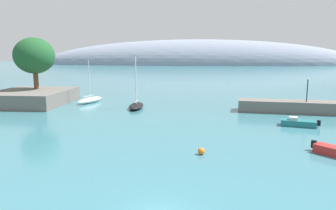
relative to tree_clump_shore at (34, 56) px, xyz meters
The scene contains 9 objects.
shore_outcrop 8.08m from the tree_clump_shore, 89.13° to the right, with size 13.21×14.93×2.64m, color #66605B.
tree_clump_shore is the anchor object (origin of this frame).
breakwater_rocks 53.11m from the tree_clump_shore, ahead, with size 27.10×3.92×1.95m, color #66605B.
distant_ridge 193.67m from the tree_clump_shore, 81.58° to the left, with size 249.45×50.43×38.74m, color gray.
sailboat_white_near_shore 13.61m from the tree_clump_shore, ahead, with size 3.90×7.02×8.28m.
sailboat_black_mid_mooring 23.00m from the tree_clump_shore, 12.27° to the right, with size 2.70×6.75×9.13m.
motorboat_teal_alongside_breakwater 48.78m from the tree_clump_shore, 19.02° to the right, with size 5.06×2.84×1.23m.
mooring_buoy_orange 44.27m from the tree_clump_shore, 41.87° to the right, with size 0.69×0.69×0.69m, color orange.
harbor_lamp_post 49.83m from the tree_clump_shore, ahead, with size 0.36×0.36×3.89m.
Camera 1 is at (2.28, -17.50, 9.95)m, focal length 33.74 mm.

